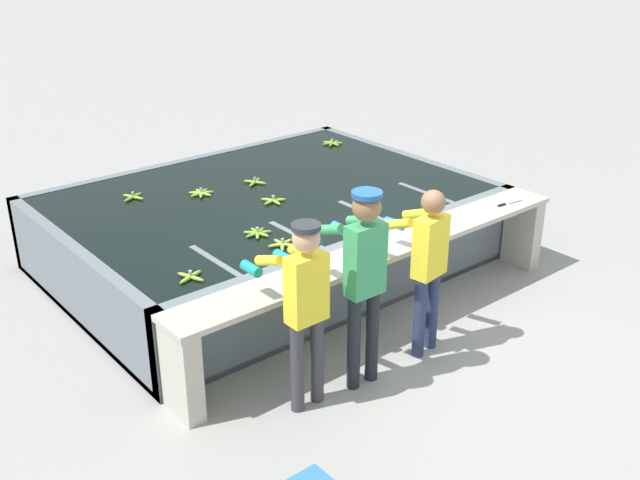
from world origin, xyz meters
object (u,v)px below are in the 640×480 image
(banana_bunch_floating_5, at_px, (332,143))
(banana_bunch_floating_7, at_px, (133,197))
(banana_bunch_floating_4, at_px, (191,277))
(knife_0, at_px, (506,204))
(worker_2, at_px, (426,258))
(worker_0, at_px, (304,299))
(banana_bunch_floating_1, at_px, (255,182))
(worker_1, at_px, (362,269))
(banana_bunch_floating_3, at_px, (273,200))
(banana_bunch_floating_2, at_px, (257,233))
(banana_bunch_floating_0, at_px, (201,193))
(banana_bunch_floating_6, at_px, (283,244))

(banana_bunch_floating_5, height_order, banana_bunch_floating_7, same)
(banana_bunch_floating_4, distance_m, knife_0, 3.50)
(banana_bunch_floating_5, bearing_deg, worker_2, -117.95)
(worker_0, distance_m, banana_bunch_floating_1, 3.02)
(worker_1, xyz_separation_m, banana_bunch_floating_7, (-0.42, 3.17, -0.21))
(banana_bunch_floating_5, relative_size, banana_bunch_floating_7, 1.04)
(banana_bunch_floating_5, bearing_deg, banana_bunch_floating_7, -176.77)
(banana_bunch_floating_3, relative_size, knife_0, 0.79)
(banana_bunch_floating_7, bearing_deg, banana_bunch_floating_5, 3.23)
(banana_bunch_floating_5, bearing_deg, banana_bunch_floating_4, -147.30)
(worker_2, bearing_deg, banana_bunch_floating_5, 62.05)
(worker_1, bearing_deg, knife_0, 11.30)
(banana_bunch_floating_1, xyz_separation_m, banana_bunch_floating_2, (-0.81, -1.21, -0.00))
(banana_bunch_floating_2, height_order, banana_bunch_floating_4, same)
(worker_1, distance_m, worker_2, 0.78)
(banana_bunch_floating_0, relative_size, banana_bunch_floating_3, 1.01)
(banana_bunch_floating_2, relative_size, knife_0, 0.80)
(worker_2, bearing_deg, banana_bunch_floating_0, 101.36)
(banana_bunch_floating_2, bearing_deg, banana_bunch_floating_7, 105.88)
(worker_2, bearing_deg, knife_0, 15.53)
(worker_2, bearing_deg, banana_bunch_floating_3, 92.39)
(banana_bunch_floating_6, relative_size, banana_bunch_floating_7, 1.03)
(banana_bunch_floating_0, bearing_deg, banana_bunch_floating_3, -55.20)
(banana_bunch_floating_4, bearing_deg, banana_bunch_floating_0, 56.23)
(worker_1, xyz_separation_m, banana_bunch_floating_5, (2.53, 3.34, -0.21))
(banana_bunch_floating_1, distance_m, banana_bunch_floating_3, 0.63)
(banana_bunch_floating_0, height_order, banana_bunch_floating_5, same)
(worker_1, bearing_deg, worker_2, 1.16)
(worker_2, distance_m, banana_bunch_floating_5, 3.76)
(banana_bunch_floating_0, bearing_deg, banana_bunch_floating_7, 149.88)
(banana_bunch_floating_0, relative_size, knife_0, 0.80)
(banana_bunch_floating_5, height_order, knife_0, banana_bunch_floating_5)
(banana_bunch_floating_6, bearing_deg, knife_0, -15.00)
(banana_bunch_floating_1, bearing_deg, worker_0, -117.80)
(banana_bunch_floating_3, bearing_deg, banana_bunch_floating_1, 73.14)
(banana_bunch_floating_5, bearing_deg, worker_0, -133.17)
(worker_2, height_order, banana_bunch_floating_6, worker_2)
(worker_1, relative_size, banana_bunch_floating_1, 6.71)
(banana_bunch_floating_1, bearing_deg, worker_1, -107.45)
(worker_0, distance_m, banana_bunch_floating_4, 1.13)
(worker_1, relative_size, banana_bunch_floating_4, 6.28)
(banana_bunch_floating_2, distance_m, banana_bunch_floating_5, 3.08)
(banana_bunch_floating_4, height_order, banana_bunch_floating_6, same)
(banana_bunch_floating_1, relative_size, banana_bunch_floating_3, 0.93)
(worker_1, height_order, banana_bunch_floating_5, worker_1)
(banana_bunch_floating_1, bearing_deg, banana_bunch_floating_3, -106.86)
(worker_0, xyz_separation_m, banana_bunch_floating_6, (0.62, 1.10, -0.11))
(banana_bunch_floating_1, bearing_deg, worker_2, -91.98)
(worker_1, bearing_deg, banana_bunch_floating_1, 72.55)
(banana_bunch_floating_4, bearing_deg, banana_bunch_floating_2, 22.48)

